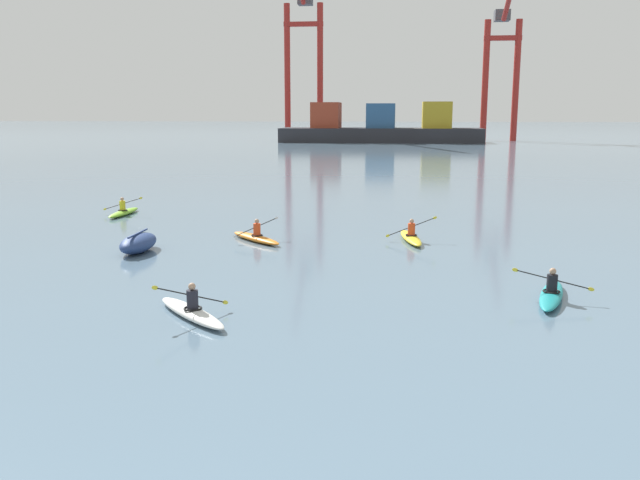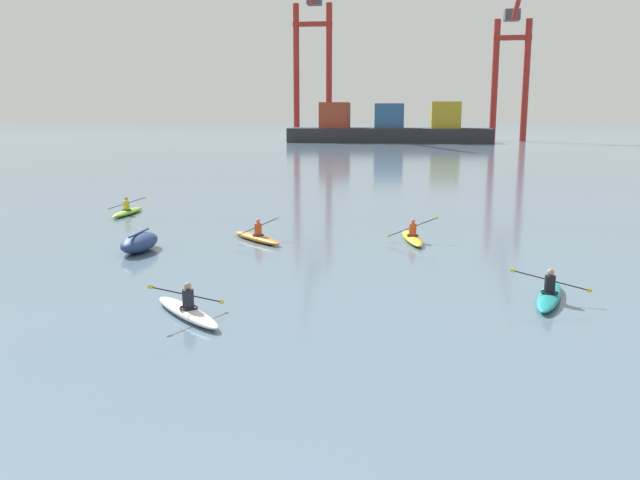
# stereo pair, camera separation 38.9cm
# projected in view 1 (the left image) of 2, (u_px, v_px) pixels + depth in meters

# --- Properties ---
(container_barge) EXTENTS (36.23, 9.28, 7.20)m
(container_barge) POSITION_uv_depth(u_px,v_px,m) (381.00, 128.00, 119.25)
(container_barge) COLOR #28282D
(container_barge) RESTS_ON ground
(gantry_crane_west) EXTENTS (7.80, 18.73, 36.60)m
(gantry_crane_west) POSITION_uv_depth(u_px,v_px,m) (303.00, 47.00, 129.43)
(gantry_crane_west) COLOR maroon
(gantry_crane_west) RESTS_ON ground
(gantry_crane_west_mid) EXTENTS (6.89, 16.83, 29.07)m
(gantry_crane_west_mid) POSITION_uv_depth(u_px,v_px,m) (502.00, 58.00, 122.63)
(gantry_crane_west_mid) COLOR maroon
(gantry_crane_west_mid) RESTS_ON ground
(capsized_dinghy) EXTENTS (1.16, 2.62, 0.76)m
(capsized_dinghy) POSITION_uv_depth(u_px,v_px,m) (138.00, 243.00, 25.25)
(capsized_dinghy) COLOR navy
(capsized_dinghy) RESTS_ON ground
(kayak_teal) EXTENTS (2.19, 3.43, 0.95)m
(kayak_teal) POSITION_uv_depth(u_px,v_px,m) (551.00, 294.00, 18.82)
(kayak_teal) COLOR teal
(kayak_teal) RESTS_ON ground
(kayak_orange) EXTENTS (2.81, 2.84, 0.96)m
(kayak_orange) POSITION_uv_depth(u_px,v_px,m) (256.00, 237.00, 27.41)
(kayak_orange) COLOR orange
(kayak_orange) RESTS_ON ground
(kayak_white) EXTENTS (2.80, 2.86, 1.06)m
(kayak_white) POSITION_uv_depth(u_px,v_px,m) (191.00, 311.00, 17.18)
(kayak_white) COLOR silver
(kayak_white) RESTS_ON ground
(kayak_lime) EXTENTS (2.21, 3.41, 1.00)m
(kayak_lime) POSITION_uv_depth(u_px,v_px,m) (124.00, 212.00, 34.41)
(kayak_lime) COLOR #7ABC2D
(kayak_lime) RESTS_ON ground
(kayak_yellow) EXTENTS (2.14, 3.45, 1.06)m
(kayak_yellow) POSITION_uv_depth(u_px,v_px,m) (411.00, 237.00, 27.45)
(kayak_yellow) COLOR yellow
(kayak_yellow) RESTS_ON ground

